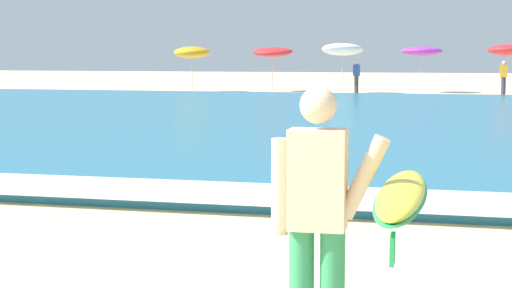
{
  "coord_description": "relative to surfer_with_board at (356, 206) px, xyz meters",
  "views": [
    {
      "loc": [
        1.88,
        -3.68,
        1.92
      ],
      "look_at": [
        0.05,
        3.64,
        1.1
      ],
      "focal_mm": 58.44,
      "sensor_mm": 36.0,
      "label": 1
    }
  ],
  "objects": [
    {
      "name": "surfer_with_board",
      "position": [
        0.0,
        0.0,
        0.0
      ],
      "size": [
        0.95,
        2.58,
        1.73
      ],
      "color": "#338E56",
      "rests_on": "ground"
    },
    {
      "name": "beach_umbrella_4",
      "position": [
        2.59,
        37.64,
        1.06
      ],
      "size": [
        1.85,
        1.85,
        2.36
      ],
      "color": "beige",
      "rests_on": "ground"
    },
    {
      "name": "beach_umbrella_3",
      "position": [
        -1.44,
        36.78,
        1.0
      ],
      "size": [
        2.01,
        2.01,
        2.26
      ],
      "color": "beige",
      "rests_on": "ground"
    },
    {
      "name": "surf_foam",
      "position": [
        -1.28,
        5.33,
        -0.88
      ],
      "size": [
        120.0,
        1.66,
        0.01
      ],
      "primitive_type": "cube",
      "color": "white",
      "rests_on": "sea"
    },
    {
      "name": "beach_umbrella_1",
      "position": [
        -8.78,
        36.23,
        0.96
      ],
      "size": [
        2.04,
        2.07,
        2.3
      ],
      "color": "beige",
      "rests_on": "ground"
    },
    {
      "name": "beach_umbrella_0",
      "position": [
        -12.56,
        34.77,
        0.93
      ],
      "size": [
        1.79,
        1.8,
        2.27
      ],
      "color": "beige",
      "rests_on": "ground"
    },
    {
      "name": "sea",
      "position": [
        -1.28,
        18.73,
        -0.96
      ],
      "size": [
        120.0,
        28.0,
        0.14
      ],
      "primitive_type": "cube",
      "color": "teal",
      "rests_on": "ground"
    },
    {
      "name": "beach_umbrella_2",
      "position": [
        -5.07,
        34.96,
        1.08
      ],
      "size": [
        1.96,
        2.01,
        2.48
      ],
      "color": "beige",
      "rests_on": "ground"
    },
    {
      "name": "beachgoer_near_row_left",
      "position": [
        -4.44,
        35.46,
        -0.18
      ],
      "size": [
        0.32,
        0.2,
        1.58
      ],
      "color": "#383842",
      "rests_on": "ground"
    },
    {
      "name": "beachgoer_near_row_mid",
      "position": [
        2.36,
        34.72,
        -0.18
      ],
      "size": [
        0.32,
        0.2,
        1.58
      ],
      "color": "#383842",
      "rests_on": "ground"
    }
  ]
}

